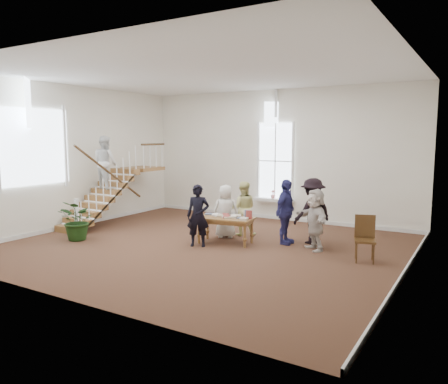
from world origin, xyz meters
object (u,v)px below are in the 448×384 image
Objects in this scene: library_table at (226,220)px; woman_cluster_a at (285,212)px; woman_cluster_b at (313,211)px; floor_plant at (78,220)px; person_yellow at (243,209)px; woman_cluster_c at (315,219)px; police_officer at (198,216)px; side_chair at (365,235)px; elderly_woman at (226,211)px.

woman_cluster_a reaches higher than library_table.
woman_cluster_a is 0.99× the size of woman_cluster_b.
woman_cluster_b is 1.57× the size of floor_plant.
person_yellow is 2.43m from woman_cluster_c.
police_officer is at bearing -110.81° from woman_cluster_c.
person_yellow reaches higher than floor_plant.
woman_cluster_a reaches higher than side_chair.
person_yellow is at bearing 38.71° from floor_plant.
woman_cluster_b reaches higher than police_officer.
side_chair is (3.66, 0.23, -0.03)m from library_table.
library_table is 4.15m from floor_plant.
woman_cluster_a is at bearing -147.26° from woman_cluster_c.
police_officer reaches higher than person_yellow.
police_officer is 1.03× the size of person_yellow.
person_yellow is 1.41× the size of floor_plant.
library_table is at bearing -120.91° from woman_cluster_c.
side_chair is at bearing -12.12° from police_officer.
elderly_woman is 4.03m from side_chair.
library_table is at bearing 26.40° from floor_plant.
library_table is 0.92× the size of woman_cluster_a.
woman_cluster_a is (1.42, 0.77, 0.24)m from library_table.
woman_cluster_c is 1.40× the size of floor_plant.
woman_cluster_b is (0.60, 0.45, 0.01)m from woman_cluster_a.
elderly_woman is at bearing 158.07° from side_chair.
woman_cluster_b reaches higher than side_chair.
floor_plant is (-6.03, -2.41, -0.23)m from woman_cluster_c.
police_officer is at bearing 127.93° from woman_cluster_a.
woman_cluster_b reaches higher than library_table.
library_table is 1.03× the size of woman_cluster_c.
woman_cluster_c reaches higher than side_chair.
elderly_woman is 1.79m from woman_cluster_a.
library_table is 1.02× the size of person_yellow.
woman_cluster_a is at bearing -22.21° from woman_cluster_b.
person_yellow is 1.01× the size of woman_cluster_c.
police_officer is 1.53× the size of side_chair.
woman_cluster_c is at bearing -101.94° from woman_cluster_a.
elderly_woman is 4.15m from floor_plant.
woman_cluster_b is (2.47, 1.88, 0.07)m from police_officer.
person_yellow is at bearing 52.78° from police_officer.
library_table is at bearing 119.05° from woman_cluster_a.
woman_cluster_c is at bearing 21.80° from floor_plant.
woman_cluster_a reaches higher than police_officer.
side_chair is (4.11, 0.89, -0.22)m from police_officer.
floor_plant is (-3.36, -2.43, -0.20)m from elderly_woman.
police_officer is at bearing -133.24° from library_table.
library_table is 0.70m from elderly_woman.
police_officer is at bearing 50.54° from person_yellow.
woman_cluster_b is at bearing 28.11° from floor_plant.
library_table is 0.82m from police_officer.
side_chair is at bearing 15.71° from floor_plant.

